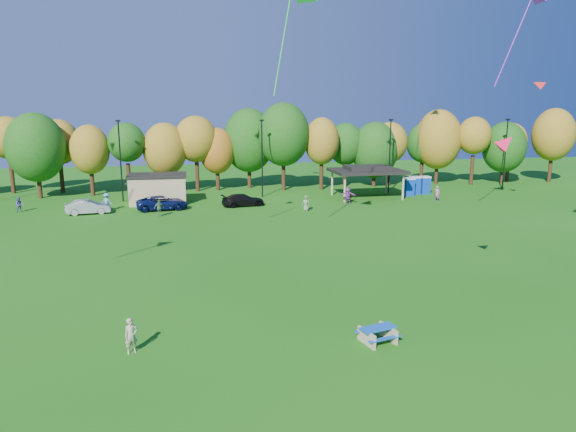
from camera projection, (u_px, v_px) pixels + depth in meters
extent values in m
plane|color=#19600F|center=(356.00, 344.00, 22.57)|extent=(160.00, 160.00, 0.00)
cylinder|color=black|center=(12.00, 177.00, 63.62)|extent=(0.50, 0.50, 4.12)
ellipsoid|color=olive|center=(8.00, 138.00, 62.65)|extent=(4.78, 4.78, 5.18)
cylinder|color=black|center=(39.00, 183.00, 59.97)|extent=(0.50, 0.50, 3.56)
ellipsoid|color=#144C0F|center=(36.00, 147.00, 59.14)|extent=(6.62, 6.62, 8.00)
cylinder|color=black|center=(62.00, 177.00, 64.16)|extent=(0.50, 0.50, 3.79)
ellipsoid|color=olive|center=(59.00, 142.00, 63.27)|extent=(4.94, 4.94, 5.58)
cylinder|color=black|center=(92.00, 182.00, 61.90)|extent=(0.50, 0.50, 3.34)
ellipsoid|color=olive|center=(90.00, 149.00, 61.12)|extent=(4.61, 4.61, 5.88)
cylinder|color=black|center=(129.00, 179.00, 62.54)|extent=(0.50, 0.50, 3.82)
ellipsoid|color=#144C0F|center=(127.00, 142.00, 61.64)|extent=(4.43, 4.43, 4.73)
cylinder|color=black|center=(166.00, 180.00, 64.09)|extent=(0.50, 0.50, 3.25)
ellipsoid|color=olive|center=(165.00, 149.00, 63.33)|extent=(5.33, 5.33, 6.53)
cylinder|color=black|center=(197.00, 176.00, 65.32)|extent=(0.50, 0.50, 3.96)
ellipsoid|color=olive|center=(196.00, 139.00, 64.39)|extent=(5.31, 5.31, 5.82)
cylinder|color=black|center=(218.00, 178.00, 66.18)|extent=(0.50, 0.50, 3.05)
ellipsoid|color=#995914|center=(217.00, 151.00, 65.47)|extent=(4.54, 4.54, 5.87)
cylinder|color=black|center=(249.00, 174.00, 68.09)|extent=(0.50, 0.50, 3.77)
ellipsoid|color=#144C0F|center=(249.00, 140.00, 67.20)|extent=(6.69, 6.69, 8.35)
cylinder|color=black|center=(283.00, 174.00, 65.96)|extent=(0.50, 0.50, 4.28)
ellipsoid|color=#144C0F|center=(283.00, 134.00, 64.95)|extent=(6.64, 6.64, 8.01)
cylinder|color=black|center=(321.00, 175.00, 66.67)|extent=(0.50, 0.50, 3.76)
ellipsoid|color=olive|center=(322.00, 141.00, 65.79)|extent=(4.49, 4.49, 6.02)
cylinder|color=black|center=(345.00, 174.00, 69.42)|extent=(0.50, 0.50, 3.43)
ellipsoid|color=#144C0F|center=(346.00, 144.00, 68.62)|extent=(4.77, 4.77, 5.63)
cylinder|color=black|center=(374.00, 176.00, 69.40)|extent=(0.50, 0.50, 2.95)
ellipsoid|color=#144C0F|center=(375.00, 150.00, 68.71)|extent=(6.14, 6.14, 7.54)
cylinder|color=black|center=(388.00, 173.00, 70.23)|extent=(0.50, 0.50, 3.52)
ellipsoid|color=olive|center=(390.00, 143.00, 69.41)|extent=(4.78, 4.78, 5.53)
cylinder|color=black|center=(421.00, 171.00, 72.95)|extent=(0.50, 0.50, 3.39)
ellipsoid|color=#144C0F|center=(423.00, 143.00, 72.15)|extent=(4.54, 4.54, 5.46)
cylinder|color=black|center=(436.00, 171.00, 72.01)|extent=(0.50, 0.50, 3.72)
ellipsoid|color=olive|center=(438.00, 139.00, 71.14)|extent=(6.32, 6.32, 8.24)
cylinder|color=black|center=(472.00, 170.00, 70.93)|extent=(0.50, 0.50, 4.06)
ellipsoid|color=olive|center=(474.00, 136.00, 69.98)|extent=(4.50, 4.50, 5.13)
cylinder|color=black|center=(502.00, 172.00, 72.54)|extent=(0.50, 0.50, 3.05)
ellipsoid|color=#144C0F|center=(504.00, 147.00, 71.83)|extent=(5.97, 5.97, 7.05)
cylinder|color=black|center=(508.00, 169.00, 74.35)|extent=(0.50, 0.50, 3.55)
ellipsoid|color=olive|center=(510.00, 140.00, 73.52)|extent=(4.60, 4.60, 4.99)
cylinder|color=black|center=(550.00, 168.00, 73.62)|extent=(0.50, 0.50, 4.07)
ellipsoid|color=olive|center=(554.00, 135.00, 72.66)|extent=(5.83, 5.83, 7.42)
cylinder|color=black|center=(121.00, 162.00, 57.31)|extent=(0.16, 0.16, 9.00)
cube|color=black|center=(118.00, 121.00, 56.41)|extent=(0.50, 0.25, 0.18)
cylinder|color=black|center=(262.00, 159.00, 60.45)|extent=(0.16, 0.16, 9.00)
cube|color=black|center=(262.00, 120.00, 59.55)|extent=(0.50, 0.25, 0.18)
cylinder|color=black|center=(390.00, 157.00, 63.59)|extent=(0.16, 0.16, 9.00)
cube|color=black|center=(391.00, 120.00, 62.69)|extent=(0.50, 0.25, 0.18)
cylinder|color=black|center=(505.00, 155.00, 66.73)|extent=(0.16, 0.16, 9.00)
cube|color=black|center=(508.00, 119.00, 65.83)|extent=(0.50, 0.25, 0.18)
cube|color=tan|center=(158.00, 190.00, 56.78)|extent=(6.00, 4.00, 3.00)
cube|color=black|center=(157.00, 175.00, 56.45)|extent=(6.30, 4.30, 0.25)
cylinder|color=tan|center=(345.00, 189.00, 57.44)|extent=(0.24, 0.24, 3.00)
cylinder|color=tan|center=(403.00, 187.00, 58.82)|extent=(0.24, 0.24, 3.00)
cylinder|color=tan|center=(332.00, 183.00, 62.24)|extent=(0.24, 0.24, 3.00)
cylinder|color=tan|center=(386.00, 181.00, 63.61)|extent=(0.24, 0.24, 3.00)
cube|color=black|center=(367.00, 171.00, 60.20)|extent=(8.20, 6.20, 0.35)
cube|color=black|center=(367.00, 168.00, 60.12)|extent=(5.00, 3.50, 0.45)
cube|color=#0D3BAD|center=(409.00, 187.00, 61.89)|extent=(1.10, 1.10, 2.00)
cube|color=silver|center=(409.00, 179.00, 61.67)|extent=(1.15, 1.15, 0.18)
cube|color=#0D3BAD|center=(415.00, 186.00, 63.17)|extent=(1.10, 1.10, 2.00)
cube|color=silver|center=(415.00, 177.00, 62.95)|extent=(1.15, 1.15, 0.18)
cube|color=#0D3BAD|center=(425.00, 186.00, 63.38)|extent=(1.10, 1.10, 2.00)
cube|color=silver|center=(425.00, 177.00, 63.16)|extent=(1.15, 1.15, 0.18)
cube|color=tan|center=(367.00, 338.00, 22.44)|extent=(0.42, 1.29, 0.64)
cube|color=tan|center=(388.00, 333.00, 22.93)|extent=(0.42, 1.29, 0.64)
cube|color=blue|center=(378.00, 328.00, 22.61)|extent=(1.73, 1.04, 0.05)
cube|color=blue|center=(385.00, 339.00, 22.18)|extent=(1.62, 0.60, 0.04)
cube|color=blue|center=(370.00, 329.00, 23.16)|extent=(1.62, 0.60, 0.04)
imported|color=tan|center=(131.00, 336.00, 21.58)|extent=(0.66, 0.56, 1.55)
imported|color=white|center=(87.00, 205.00, 51.90)|extent=(4.53, 2.92, 1.43)
imported|color=#A3A4A9|center=(89.00, 207.00, 50.87)|extent=(4.32, 2.02, 1.37)
imported|color=#0C154A|center=(162.00, 203.00, 53.07)|extent=(5.51, 3.01, 1.46)
imported|color=black|center=(243.00, 200.00, 55.14)|extent=(4.82, 2.58, 1.33)
imported|color=#BE5998|center=(437.00, 194.00, 58.15)|extent=(0.72, 0.76, 1.75)
imported|color=#5395B8|center=(107.00, 202.00, 52.51)|extent=(1.36, 1.12, 1.84)
imported|color=#AD48AB|center=(348.00, 195.00, 56.62)|extent=(1.78, 1.18, 1.84)
imported|color=#527C4C|center=(159.00, 208.00, 49.61)|extent=(1.07, 0.78, 1.68)
imported|color=#484190|center=(19.00, 205.00, 51.85)|extent=(0.87, 0.74, 1.54)
imported|color=#6B845A|center=(306.00, 203.00, 52.37)|extent=(0.95, 0.85, 1.63)
cylinder|color=green|center=(282.00, 45.00, 33.63)|extent=(1.64, 2.00, 6.61)
cone|color=#EF0D43|center=(506.00, 143.00, 26.26)|extent=(1.38, 1.16, 1.18)
cone|color=red|center=(538.00, 85.00, 48.23)|extent=(1.72, 1.67, 1.40)
cylinder|color=purple|center=(515.00, 37.00, 39.68)|extent=(2.82, 0.48, 7.55)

